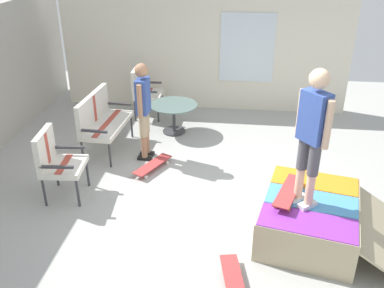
% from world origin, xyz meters
% --- Properties ---
extents(ground_plane, '(12.00, 12.00, 0.10)m').
position_xyz_m(ground_plane, '(0.00, 0.00, -0.05)').
color(ground_plane, '#A8A8A3').
extents(house_facade, '(0.23, 6.00, 2.58)m').
position_xyz_m(house_facade, '(3.80, 0.49, 1.29)').
color(house_facade, silver).
rests_on(house_facade, ground_plane).
extents(skate_ramp, '(1.78, 2.08, 0.53)m').
position_xyz_m(skate_ramp, '(-0.51, -1.26, 0.26)').
color(skate_ramp, tan).
rests_on(skate_ramp, ground_plane).
extents(patio_bench, '(1.28, 0.62, 1.02)m').
position_xyz_m(patio_bench, '(1.50, 2.06, 0.62)').
color(patio_bench, '#38383D').
rests_on(patio_bench, ground_plane).
extents(patio_chair_near_house, '(0.64, 0.57, 1.02)m').
position_xyz_m(patio_chair_near_house, '(3.09, 1.68, 0.61)').
color(patio_chair_near_house, '#38383D').
rests_on(patio_chair_near_house, ground_plane).
extents(patio_chair_by_wall, '(0.67, 0.60, 1.02)m').
position_xyz_m(patio_chair_by_wall, '(-0.00, 2.24, 0.61)').
color(patio_chair_by_wall, '#38383D').
rests_on(patio_chair_by_wall, ground_plane).
extents(patio_table, '(0.90, 0.90, 0.57)m').
position_xyz_m(patio_table, '(2.37, 0.93, 0.40)').
color(patio_table, '#38383D').
rests_on(patio_table, ground_plane).
extents(person_watching, '(0.48, 0.25, 1.64)m').
position_xyz_m(person_watching, '(1.30, 1.25, 0.95)').
color(person_watching, black).
rests_on(person_watching, ground_plane).
extents(person_skater, '(0.39, 0.36, 1.66)m').
position_xyz_m(person_skater, '(-0.59, -1.11, 1.50)').
color(person_skater, silver).
rests_on(person_skater, skate_ramp).
extents(skateboard_by_bench, '(0.81, 0.54, 0.10)m').
position_xyz_m(skateboard_by_bench, '(0.89, 1.05, 0.08)').
color(skateboard_by_bench, '#B23838').
rests_on(skateboard_by_bench, ground_plane).
extents(skateboard_spare, '(0.82, 0.35, 0.10)m').
position_xyz_m(skateboard_spare, '(-1.51, -0.33, 0.08)').
color(skateboard_spare, '#B23838').
rests_on(skateboard_spare, ground_plane).
extents(skateboard_on_ramp, '(0.82, 0.45, 0.10)m').
position_xyz_m(skateboard_on_ramp, '(-0.48, -0.95, 0.61)').
color(skateboard_on_ramp, '#B23838').
rests_on(skateboard_on_ramp, skate_ramp).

